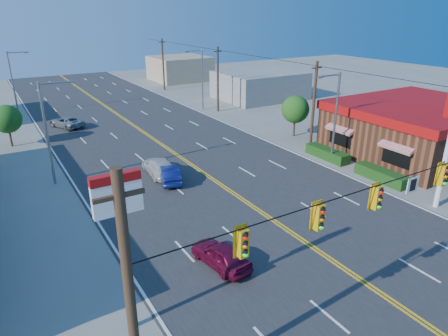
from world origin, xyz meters
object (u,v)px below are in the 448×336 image
car_magenta (221,255)px  car_white (159,167)px  car_blue (170,174)px  car_silver (66,122)px  signal_span (392,203)px  pizza_hut_sign (120,222)px  kfc (417,128)px

car_magenta → car_white: car_white is taller
car_blue → car_silver: bearing=-63.7°
signal_span → car_magenta: signal_span is taller
car_magenta → car_silver: size_ratio=0.82×
pizza_hut_sign → car_white: size_ratio=1.45×
kfc → car_magenta: kfc is taller
pizza_hut_sign → car_blue: bearing=59.8°
signal_span → car_blue: size_ratio=6.05×
pizza_hut_sign → car_magenta: 7.43m
signal_span → car_magenta: bearing=132.2°
signal_span → car_magenta: (-5.28, 5.83, -4.23)m
car_blue → car_white: car_white is taller
kfc → car_white: kfc is taller
kfc → car_blue: size_ratio=4.05×
car_white → pizza_hut_sign: bearing=67.2°
kfc → car_silver: kfc is taller
car_blue → car_magenta: bearing=94.9°
kfc → pizza_hut_sign: 32.04m
kfc → pizza_hut_sign: size_ratio=2.38×
signal_span → car_white: 20.01m
car_white → car_silver: size_ratio=1.02×
pizza_hut_sign → car_blue: (7.89, 13.58, -4.52)m
car_blue → car_white: (-0.14, 1.74, 0.02)m
signal_span → car_white: bearing=99.2°
kfc → signal_span: bearing=-149.1°
pizza_hut_sign → car_blue: size_ratio=1.70×
car_blue → car_white: 1.74m
signal_span → car_blue: (-2.99, 17.58, -4.22)m
kfc → car_silver: size_ratio=3.51×
car_magenta → car_silver: bearing=-95.6°
pizza_hut_sign → car_white: bearing=63.1°
car_silver → car_blue: bearing=77.9°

